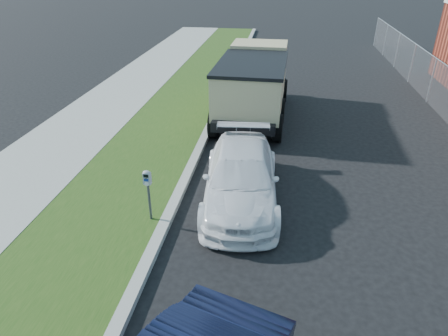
# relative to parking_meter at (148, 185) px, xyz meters

# --- Properties ---
(ground) EXTENTS (120.00, 120.00, 0.00)m
(ground) POSITION_rel_parking_meter_xyz_m (2.94, 0.07, -1.03)
(ground) COLOR black
(ground) RESTS_ON ground
(streetside) EXTENTS (6.12, 50.00, 0.15)m
(streetside) POSITION_rel_parking_meter_xyz_m (-2.63, 2.07, -0.97)
(streetside) COLOR gray
(streetside) RESTS_ON ground
(parking_meter) EXTENTS (0.18, 0.13, 1.26)m
(parking_meter) POSITION_rel_parking_meter_xyz_m (0.00, 0.00, 0.00)
(parking_meter) COLOR #3F4247
(parking_meter) RESTS_ON ground
(white_wagon) EXTENTS (2.14, 4.55, 1.28)m
(white_wagon) POSITION_rel_parking_meter_xyz_m (1.94, 1.34, -0.39)
(white_wagon) COLOR white
(white_wagon) RESTS_ON ground
(dump_truck) EXTENTS (2.59, 6.12, 2.37)m
(dump_truck) POSITION_rel_parking_meter_xyz_m (1.76, 7.54, 0.30)
(dump_truck) COLOR black
(dump_truck) RESTS_ON ground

